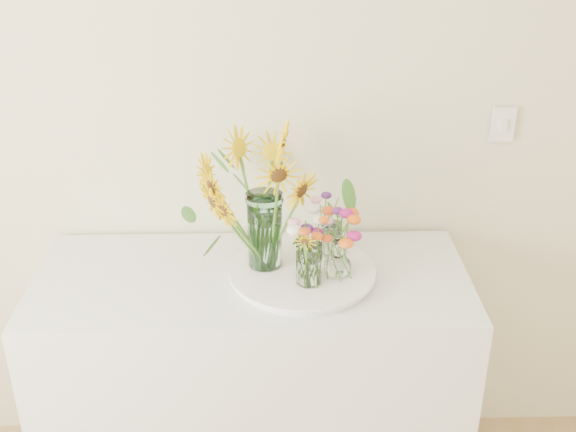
{
  "coord_description": "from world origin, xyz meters",
  "views": [
    {
      "loc": [
        -0.09,
        -0.06,
        2.11
      ],
      "look_at": [
        -0.04,
        1.93,
        1.11
      ],
      "focal_mm": 45.0,
      "sensor_mm": 36.0,
      "label": 1
    }
  ],
  "objects_px": {
    "mason_jar": "(265,231)",
    "small_vase_c": "(331,239)",
    "counter": "(254,387)",
    "tray": "(302,274)",
    "small_vase_b": "(338,259)",
    "small_vase_a": "(309,264)"
  },
  "relations": [
    {
      "from": "small_vase_b",
      "to": "small_vase_c",
      "type": "xyz_separation_m",
      "value": [
        -0.01,
        0.14,
        -0.01
      ]
    },
    {
      "from": "counter",
      "to": "mason_jar",
      "type": "height_order",
      "value": "mason_jar"
    },
    {
      "from": "mason_jar",
      "to": "small_vase_a",
      "type": "height_order",
      "value": "mason_jar"
    },
    {
      "from": "tray",
      "to": "mason_jar",
      "type": "distance_m",
      "value": 0.19
    },
    {
      "from": "counter",
      "to": "tray",
      "type": "xyz_separation_m",
      "value": [
        0.16,
        -0.01,
        0.46
      ]
    },
    {
      "from": "small_vase_b",
      "to": "small_vase_c",
      "type": "bearing_deg",
      "value": 93.28
    },
    {
      "from": "mason_jar",
      "to": "small_vase_b",
      "type": "distance_m",
      "value": 0.25
    },
    {
      "from": "small_vase_c",
      "to": "mason_jar",
      "type": "bearing_deg",
      "value": -161.54
    },
    {
      "from": "mason_jar",
      "to": "small_vase_c",
      "type": "relative_size",
      "value": 2.28
    },
    {
      "from": "tray",
      "to": "small_vase_b",
      "type": "relative_size",
      "value": 3.57
    },
    {
      "from": "mason_jar",
      "to": "small_vase_c",
      "type": "xyz_separation_m",
      "value": [
        0.22,
        0.07,
        -0.07
      ]
    },
    {
      "from": "counter",
      "to": "mason_jar",
      "type": "relative_size",
      "value": 5.51
    },
    {
      "from": "small_vase_a",
      "to": "small_vase_c",
      "type": "height_order",
      "value": "small_vase_a"
    },
    {
      "from": "mason_jar",
      "to": "small_vase_c",
      "type": "height_order",
      "value": "mason_jar"
    },
    {
      "from": "small_vase_a",
      "to": "tray",
      "type": "bearing_deg",
      "value": 102.56
    },
    {
      "from": "counter",
      "to": "small_vase_c",
      "type": "distance_m",
      "value": 0.6
    },
    {
      "from": "tray",
      "to": "small_vase_c",
      "type": "relative_size",
      "value": 3.97
    },
    {
      "from": "mason_jar",
      "to": "small_vase_b",
      "type": "relative_size",
      "value": 2.04
    },
    {
      "from": "tray",
      "to": "small_vase_b",
      "type": "distance_m",
      "value": 0.14
    },
    {
      "from": "counter",
      "to": "small_vase_c",
      "type": "xyz_separation_m",
      "value": [
        0.26,
        0.1,
        0.53
      ]
    },
    {
      "from": "mason_jar",
      "to": "small_vase_a",
      "type": "xyz_separation_m",
      "value": [
        0.13,
        -0.11,
        -0.06
      ]
    },
    {
      "from": "tray",
      "to": "mason_jar",
      "type": "bearing_deg",
      "value": 162.14
    }
  ]
}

